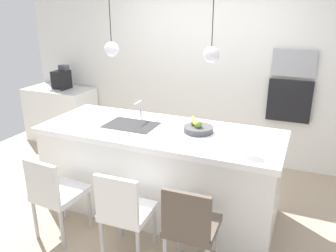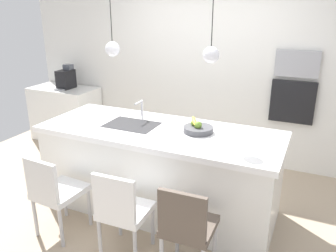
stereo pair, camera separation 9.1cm
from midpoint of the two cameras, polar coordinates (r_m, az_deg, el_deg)
floor at (r=4.02m, az=-0.66°, el=-13.35°), size 6.60×6.60×0.00m
back_wall at (r=5.00m, az=7.45°, el=9.20°), size 6.00×0.10×2.60m
kitchen_island at (r=3.78m, az=-0.69°, el=-7.27°), size 2.57×1.00×0.95m
sink_basin at (r=3.75m, az=-5.40°, el=0.15°), size 0.56×0.40×0.02m
faucet at (r=3.88m, az=-3.91°, el=3.16°), size 0.02×0.17×0.22m
fruit_bowl at (r=3.51m, az=5.75°, el=-0.40°), size 0.31×0.31×0.15m
side_counter at (r=6.05m, az=-16.31°, el=2.03°), size 1.10×0.60×0.89m
coffee_machine at (r=5.85m, az=-16.26°, el=7.61°), size 0.20×0.35×0.38m
microwave at (r=4.69m, az=21.34°, el=9.70°), size 0.54×0.08×0.34m
oven at (r=4.79m, az=20.61°, el=3.82°), size 0.56×0.08×0.56m
chair_near at (r=3.52m, az=-17.64°, el=-10.27°), size 0.44×0.48×0.87m
chair_middle at (r=3.11m, az=-6.81°, el=-13.67°), size 0.43×0.43×0.86m
chair_far at (r=2.88m, az=4.16°, el=-16.30°), size 0.43×0.43×0.87m
pendant_light_left at (r=3.66m, az=-8.53°, el=12.67°), size 0.15×0.15×0.75m
pendant_light_right at (r=3.21m, az=8.03°, el=11.76°), size 0.15×0.15×0.75m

